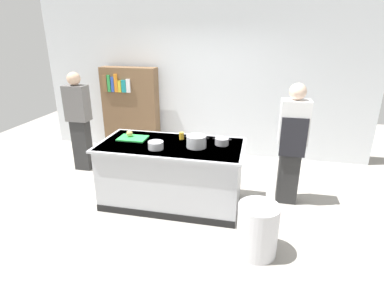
{
  "coord_description": "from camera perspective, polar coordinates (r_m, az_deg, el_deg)",
  "views": [
    {
      "loc": [
        1.12,
        -3.76,
        2.35
      ],
      "look_at": [
        0.25,
        0.2,
        0.85
      ],
      "focal_mm": 28.74,
      "sensor_mm": 36.0,
      "label": 1
    }
  ],
  "objects": [
    {
      "name": "ground_plane",
      "position": [
        4.57,
        -3.66,
        -10.66
      ],
      "size": [
        10.0,
        10.0,
        0.0
      ],
      "primitive_type": "plane",
      "color": "#9E9991"
    },
    {
      "name": "back_wall",
      "position": [
        6.03,
        1.61,
        12.18
      ],
      "size": [
        6.4,
        0.12,
        3.0
      ],
      "primitive_type": "cube",
      "color": "silver",
      "rests_on": "ground_plane"
    },
    {
      "name": "counter_island",
      "position": [
        4.35,
        -3.8,
        -5.41
      ],
      "size": [
        1.98,
        0.98,
        0.9
      ],
      "color": "#B7BABF",
      "rests_on": "ground_plane"
    },
    {
      "name": "cutting_board",
      "position": [
        4.46,
        -10.94,
        1.07
      ],
      "size": [
        0.4,
        0.28,
        0.02
      ],
      "primitive_type": "cube",
      "color": "green",
      "rests_on": "counter_island"
    },
    {
      "name": "onion",
      "position": [
        4.49,
        -11.51,
        1.92
      ],
      "size": [
        0.09,
        0.09,
        0.09
      ],
      "primitive_type": "sphere",
      "color": "tan",
      "rests_on": "cutting_board"
    },
    {
      "name": "stock_pot",
      "position": [
        4.05,
        0.81,
        0.49
      ],
      "size": [
        0.33,
        0.26,
        0.16
      ],
      "color": "#B7BABF",
      "rests_on": "counter_island"
    },
    {
      "name": "sauce_pan",
      "position": [
        4.16,
        5.56,
        0.49
      ],
      "size": [
        0.25,
        0.19,
        0.09
      ],
      "color": "#99999E",
      "rests_on": "counter_island"
    },
    {
      "name": "mixing_bowl",
      "position": [
        4.02,
        -6.74,
        -0.22
      ],
      "size": [
        0.2,
        0.2,
        0.1
      ],
      "primitive_type": "cylinder",
      "color": "#B7BABF",
      "rests_on": "counter_island"
    },
    {
      "name": "juice_cup",
      "position": [
        4.35,
        -1.95,
        1.53
      ],
      "size": [
        0.07,
        0.07,
        0.1
      ],
      "primitive_type": "cylinder",
      "color": "yellow",
      "rests_on": "counter_island"
    },
    {
      "name": "trash_bin",
      "position": [
        3.57,
        12.04,
        -15.26
      ],
      "size": [
        0.45,
        0.45,
        0.6
      ],
      "primitive_type": "cylinder",
      "color": "silver",
      "rests_on": "ground_plane"
    },
    {
      "name": "person_chef",
      "position": [
        4.42,
        18.05,
        0.31
      ],
      "size": [
        0.38,
        0.25,
        1.72
      ],
      "rotation": [
        0.0,
        0.0,
        1.34
      ],
      "color": "#2E2E2E",
      "rests_on": "ground_plane"
    },
    {
      "name": "person_guest",
      "position": [
        5.64,
        -20.22,
        4.24
      ],
      "size": [
        0.38,
        0.24,
        1.72
      ],
      "rotation": [
        0.0,
        0.0,
        -1.53
      ],
      "color": "#2E2E2E",
      "rests_on": "ground_plane"
    },
    {
      "name": "bookshelf",
      "position": [
        6.26,
        -11.25,
        6.09
      ],
      "size": [
        1.1,
        0.31,
        1.7
      ],
      "color": "brown",
      "rests_on": "ground_plane"
    }
  ]
}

